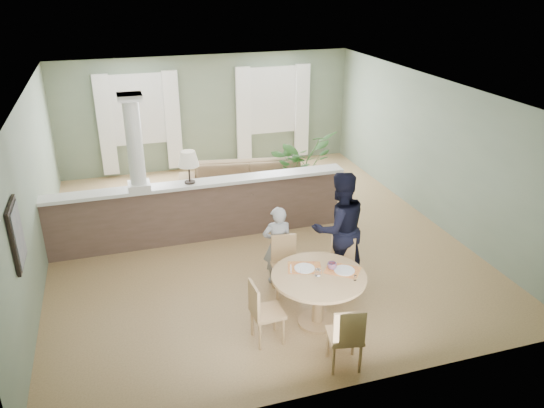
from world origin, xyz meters
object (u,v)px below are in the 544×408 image
object	(u,v)px
sofa	(250,186)
child_person	(278,245)
chair_near	(346,335)
dining_table	(319,285)
houseplant	(301,166)
chair_side	(262,310)
chair_far_boy	(285,262)
man_person	(339,228)
chair_far_man	(341,263)

from	to	relation	value
sofa	child_person	distance (m)	3.01
chair_near	child_person	world-z (taller)	child_person
dining_table	chair_near	bearing A→B (deg)	-91.71
houseplant	chair_side	world-z (taller)	houseplant
chair_far_boy	chair_side	size ratio (longest dim) A/B	1.01
chair_near	man_person	size ratio (longest dim) A/B	0.50
man_person	chair_side	bearing A→B (deg)	32.99
sofa	man_person	world-z (taller)	man_person
child_person	sofa	bearing A→B (deg)	-90.82
man_person	child_person	bearing A→B (deg)	-17.49
dining_table	chair_near	world-z (taller)	chair_near
sofa	man_person	size ratio (longest dim) A/B	1.60
dining_table	child_person	xyz separation A→B (m)	(-0.20, 1.19, 0.02)
sofa	dining_table	xyz separation A→B (m)	(-0.16, -4.16, 0.19)
sofa	chair_far_man	size ratio (longest dim) A/B	3.36
houseplant	chair_far_boy	xyz separation A→B (m)	(-1.42, -3.24, -0.25)
houseplant	chair_far_man	size ratio (longest dim) A/B	1.73
houseplant	child_person	world-z (taller)	houseplant
chair_side	child_person	size ratio (longest dim) A/B	0.69
dining_table	chair_far_boy	bearing A→B (deg)	100.47
chair_far_boy	child_person	xyz separation A→B (m)	(-0.03, 0.27, 0.15)
houseplant	man_person	world-z (taller)	man_person
chair_side	sofa	bearing A→B (deg)	-16.00
chair_side	man_person	size ratio (longest dim) A/B	0.49
dining_table	chair_side	bearing A→B (deg)	-169.93
chair_far_boy	chair_side	xyz separation A→B (m)	(-0.66, -1.07, -0.00)
sofa	chair_far_man	distance (m)	3.54
chair_near	man_person	bearing A→B (deg)	-100.13
child_person	man_person	bearing A→B (deg)	171.29
dining_table	chair_side	xyz separation A→B (m)	(-0.83, -0.15, -0.13)
chair_side	chair_far_man	bearing A→B (deg)	-64.25
sofa	chair_far_boy	distance (m)	3.26
sofa	dining_table	bearing A→B (deg)	-83.03
dining_table	chair_near	xyz separation A→B (m)	(-0.03, -0.95, -0.12)
dining_table	chair_side	world-z (taller)	chair_side
child_person	chair_far_man	bearing A→B (deg)	153.12
child_person	chair_far_boy	bearing A→B (deg)	103.26
dining_table	chair_far_man	bearing A→B (deg)	46.36
sofa	man_person	bearing A→B (deg)	-71.39
dining_table	chair_side	size ratio (longest dim) A/B	1.45
chair_far_boy	child_person	size ratio (longest dim) A/B	0.69
houseplant	child_person	distance (m)	3.32
chair_far_boy	houseplant	bearing A→B (deg)	72.61
houseplant	chair_near	xyz separation A→B (m)	(-1.28, -5.12, -0.25)
man_person	chair_far_man	bearing A→B (deg)	73.30
houseplant	chair_far_boy	size ratio (longest dim) A/B	1.67
dining_table	man_person	world-z (taller)	man_person
chair_far_boy	chair_far_man	world-z (taller)	chair_far_boy
chair_far_boy	chair_near	world-z (taller)	chair_near
houseplant	man_person	distance (m)	3.27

